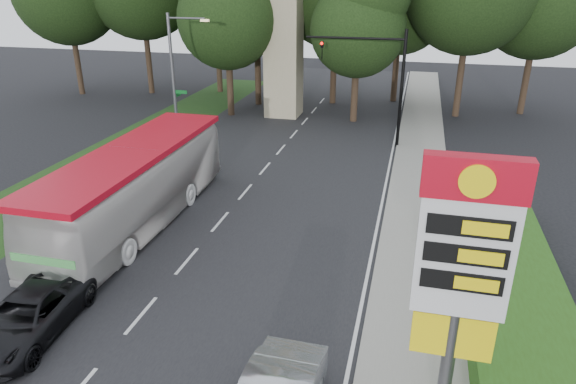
% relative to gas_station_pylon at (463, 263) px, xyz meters
% --- Properties ---
extents(road_surface, '(14.00, 80.00, 0.02)m').
position_rel_gas_station_pylon_xyz_m(road_surface, '(-9.20, 10.01, -4.44)').
color(road_surface, black).
rests_on(road_surface, ground).
extents(sidewalk_right, '(3.00, 80.00, 0.12)m').
position_rel_gas_station_pylon_xyz_m(sidewalk_right, '(-0.70, 10.01, -4.39)').
color(sidewalk_right, gray).
rests_on(sidewalk_right, ground).
extents(grass_verge_left, '(5.00, 50.00, 0.02)m').
position_rel_gas_station_pylon_xyz_m(grass_verge_left, '(-18.70, 16.01, -4.44)').
color(grass_verge_left, '#193814').
rests_on(grass_verge_left, ground).
extents(hedge, '(3.00, 14.00, 1.20)m').
position_rel_gas_station_pylon_xyz_m(hedge, '(2.30, 6.01, -3.85)').
color(hedge, '#294F15').
rests_on(hedge, ground).
extents(gas_station_pylon, '(2.10, 0.45, 6.85)m').
position_rel_gas_station_pylon_xyz_m(gas_station_pylon, '(0.00, 0.00, 0.00)').
color(gas_station_pylon, '#59595E').
rests_on(gas_station_pylon, ground).
extents(traffic_signal_mast, '(6.10, 0.35, 7.20)m').
position_rel_gas_station_pylon_xyz_m(traffic_signal_mast, '(-3.52, 22.00, 0.22)').
color(traffic_signal_mast, black).
rests_on(traffic_signal_mast, ground).
extents(streetlight_signs, '(2.75, 0.98, 8.00)m').
position_rel_gas_station_pylon_xyz_m(streetlight_signs, '(-16.19, 20.01, -0.01)').
color(streetlight_signs, '#59595E').
rests_on(streetlight_signs, ground).
extents(monument, '(3.00, 3.00, 10.05)m').
position_rel_gas_station_pylon_xyz_m(monument, '(-11.20, 28.01, 0.66)').
color(monument, tan).
rests_on(monument, ground).
extents(tree_monument_right, '(6.72, 6.72, 13.20)m').
position_rel_gas_station_pylon_xyz_m(tree_monument_right, '(-5.70, 27.51, 3.56)').
color(tree_monument_right, '#2D2116').
rests_on(tree_monument_right, ground).
extents(transit_bus, '(2.88, 12.26, 3.41)m').
position_rel_gas_station_pylon_xyz_m(transit_bus, '(-12.56, 8.03, -2.74)').
color(transit_bus, silver).
rests_on(transit_bus, ground).
extents(suv_charcoal, '(2.59, 4.95, 1.33)m').
position_rel_gas_station_pylon_xyz_m(suv_charcoal, '(-12.00, 0.37, -3.78)').
color(suv_charcoal, black).
rests_on(suv_charcoal, ground).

